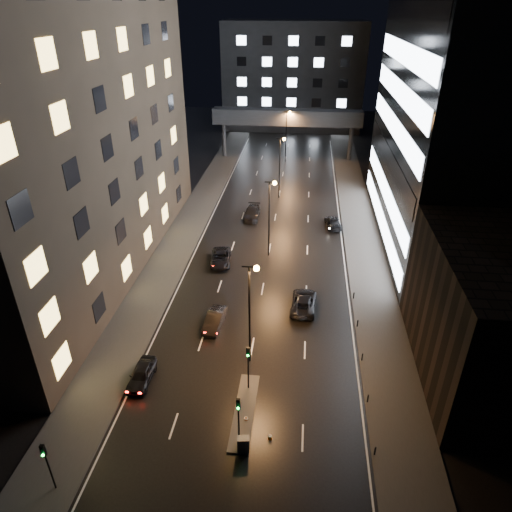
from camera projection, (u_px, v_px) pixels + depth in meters
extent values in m
plane|color=black|center=(275.00, 217.00, 69.64)|extent=(160.00, 160.00, 0.00)
cube|color=#383533|center=(187.00, 227.00, 66.46)|extent=(5.00, 110.00, 0.15)
cube|color=#383533|center=(361.00, 235.00, 64.07)|extent=(5.00, 110.00, 0.15)
cube|color=#2D2319|center=(56.00, 97.00, 48.15)|extent=(15.00, 48.00, 40.00)
cube|color=black|center=(489.00, 316.00, 37.90)|extent=(10.00, 18.00, 12.00)
cube|color=black|center=(492.00, 64.00, 52.78)|extent=(20.00, 36.00, 45.00)
cube|color=#333335|center=(293.00, 76.00, 113.83)|extent=(34.00, 14.00, 25.00)
cube|color=#333335|center=(287.00, 117.00, 91.50)|extent=(30.00, 3.00, 3.00)
cylinder|color=#333335|center=(224.00, 140.00, 95.19)|extent=(0.80, 0.80, 7.00)
cylinder|color=#333335|center=(350.00, 144.00, 92.70)|extent=(0.80, 0.80, 7.00)
cube|color=#383533|center=(245.00, 411.00, 36.61)|extent=(1.60, 8.00, 0.15)
cylinder|color=black|center=(248.00, 372.00, 37.89)|extent=(0.12, 0.12, 3.50)
cube|color=black|center=(248.00, 352.00, 36.82)|extent=(0.28, 0.22, 0.90)
sphere|color=#0CFF33|center=(248.00, 356.00, 36.83)|extent=(0.18, 0.18, 0.18)
cylinder|color=black|center=(239.00, 426.00, 33.12)|extent=(0.12, 0.12, 3.50)
cube|color=black|center=(238.00, 404.00, 32.05)|extent=(0.28, 0.22, 0.90)
sphere|color=#0CFF33|center=(238.00, 408.00, 32.06)|extent=(0.18, 0.18, 0.18)
cylinder|color=black|center=(51.00, 472.00, 29.99)|extent=(0.12, 0.12, 3.50)
cube|color=black|center=(43.00, 450.00, 28.91)|extent=(0.28, 0.22, 0.90)
sphere|color=#0CFF33|center=(43.00, 455.00, 28.93)|extent=(0.18, 0.18, 0.18)
cylinder|color=black|center=(375.00, 452.00, 32.88)|extent=(0.12, 0.12, 0.90)
cylinder|color=black|center=(368.00, 399.00, 37.22)|extent=(0.12, 0.12, 0.90)
cylinder|color=black|center=(362.00, 358.00, 41.55)|extent=(0.12, 0.12, 0.90)
cylinder|color=black|center=(358.00, 324.00, 45.89)|extent=(0.12, 0.12, 0.90)
cylinder|color=black|center=(354.00, 296.00, 50.23)|extent=(0.12, 0.12, 0.90)
cylinder|color=black|center=(250.00, 317.00, 39.44)|extent=(0.18, 0.18, 10.00)
cylinder|color=black|center=(249.00, 267.00, 37.00)|extent=(1.20, 0.12, 0.12)
sphere|color=#FF9E38|center=(256.00, 268.00, 36.99)|extent=(0.50, 0.50, 0.50)
cylinder|color=black|center=(269.00, 220.00, 56.79)|extent=(0.18, 0.18, 10.00)
cylinder|color=black|center=(270.00, 182.00, 54.34)|extent=(1.20, 0.12, 0.12)
sphere|color=#FF9E38|center=(275.00, 183.00, 54.34)|extent=(0.50, 0.50, 0.50)
cylinder|color=black|center=(280.00, 169.00, 74.13)|extent=(0.18, 0.18, 10.00)
cylinder|color=black|center=(280.00, 138.00, 71.69)|extent=(1.20, 0.12, 0.12)
sphere|color=#FF9E38|center=(284.00, 139.00, 71.68)|extent=(0.50, 0.50, 0.50)
cylinder|color=black|center=(286.00, 137.00, 91.48)|extent=(0.18, 0.18, 10.00)
cylinder|color=black|center=(287.00, 112.00, 89.04)|extent=(1.20, 0.12, 0.12)
sphere|color=#FF9E38|center=(290.00, 112.00, 89.03)|extent=(0.50, 0.50, 0.50)
imported|color=black|center=(142.00, 374.00, 39.29)|extent=(1.75, 4.33, 1.47)
imported|color=black|center=(215.00, 320.00, 46.02)|extent=(1.94, 4.61, 1.48)
imported|color=black|center=(221.00, 258.00, 57.13)|extent=(3.02, 5.48, 1.45)
imported|color=black|center=(252.00, 213.00, 69.03)|extent=(2.23, 5.36, 1.55)
imported|color=black|center=(304.00, 302.00, 48.70)|extent=(2.90, 5.72, 1.55)
imported|color=black|center=(333.00, 222.00, 66.35)|extent=(2.57, 5.05, 1.40)
cube|color=#535356|center=(243.00, 444.00, 33.01)|extent=(0.94, 0.68, 1.32)
cone|color=#D95D0B|center=(246.00, 419.00, 35.75)|extent=(0.51, 0.51, 0.45)
cone|color=orange|center=(270.00, 436.00, 34.26)|extent=(0.44, 0.44, 0.51)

